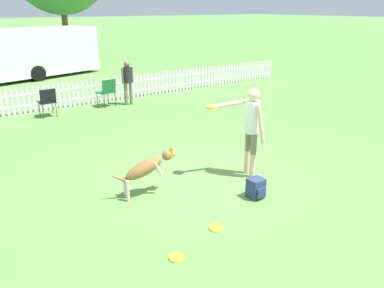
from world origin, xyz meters
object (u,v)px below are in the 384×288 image
at_px(spectator_standing, 128,79).
at_px(equipment_trailer, 37,51).
at_px(frisbee_near_handler, 176,257).
at_px(folding_chair_center, 47,100).
at_px(handler_person, 250,122).
at_px(folding_chair_blue_left, 107,90).
at_px(frisbee_near_dog, 216,228).
at_px(leaping_dog, 146,168).
at_px(backpack_on_grass, 256,188).

xyz_separation_m(spectator_standing, equipment_trailer, (-1.02, 7.41, 0.30)).
bearing_deg(spectator_standing, equipment_trailer, -75.32).
relative_size(frisbee_near_handler, folding_chair_center, 0.25).
relative_size(handler_person, folding_chair_blue_left, 1.89).
relative_size(folding_chair_blue_left, folding_chair_center, 1.06).
height_order(folding_chair_blue_left, spectator_standing, spectator_standing).
height_order(frisbee_near_dog, spectator_standing, spectator_standing).
bearing_deg(equipment_trailer, leaping_dog, -112.04).
height_order(handler_person, folding_chair_blue_left, handler_person).
relative_size(frisbee_near_dog, spectator_standing, 0.15).
xyz_separation_m(leaping_dog, frisbee_near_dog, (0.32, -1.56, -0.51)).
relative_size(leaping_dog, folding_chair_center, 1.39).
relative_size(leaping_dog, spectator_standing, 0.82).
xyz_separation_m(leaping_dog, backpack_on_grass, (1.51, -1.18, -0.34)).
xyz_separation_m(leaping_dog, folding_chair_center, (-0.00, 6.11, 0.00)).
distance_m(leaping_dog, folding_chair_center, 6.11).
relative_size(handler_person, leaping_dog, 1.44).
bearing_deg(backpack_on_grass, spectator_standing, 81.04).
xyz_separation_m(handler_person, folding_chair_blue_left, (-0.07, 6.67, -0.54)).
height_order(backpack_on_grass, folding_chair_center, folding_chair_center).
height_order(frisbee_near_handler, spectator_standing, spectator_standing).
bearing_deg(leaping_dog, frisbee_near_handler, -4.91).
distance_m(handler_person, folding_chair_center, 6.86).
relative_size(folding_chair_blue_left, equipment_trailer, 0.15).
bearing_deg(handler_person, spectator_standing, 6.52).
height_order(handler_person, leaping_dog, handler_person).
bearing_deg(backpack_on_grass, handler_person, 55.46).
height_order(frisbee_near_dog, backpack_on_grass, backpack_on_grass).
relative_size(folding_chair_blue_left, spectator_standing, 0.63).
bearing_deg(frisbee_near_dog, frisbee_near_handler, -164.62).
xyz_separation_m(frisbee_near_handler, frisbee_near_dog, (0.87, 0.24, 0.00)).
bearing_deg(spectator_standing, frisbee_near_handler, 74.80).
height_order(leaping_dog, equipment_trailer, equipment_trailer).
bearing_deg(folding_chair_blue_left, leaping_dog, 61.70).
relative_size(handler_person, backpack_on_grass, 4.96).
relative_size(frisbee_near_dog, backpack_on_grass, 0.61).
bearing_deg(backpack_on_grass, folding_chair_center, 101.69).
distance_m(backpack_on_grass, spectator_standing, 7.41).
distance_m(folding_chair_blue_left, folding_chair_center, 1.96).
height_order(frisbee_near_handler, backpack_on_grass, backpack_on_grass).
bearing_deg(folding_chair_center, backpack_on_grass, 100.79).
xyz_separation_m(folding_chair_blue_left, folding_chair_center, (-1.96, -0.13, -0.03)).
bearing_deg(frisbee_near_handler, folding_chair_blue_left, 72.70).
bearing_deg(frisbee_near_handler, leaping_dog, 73.09).
xyz_separation_m(frisbee_near_dog, folding_chair_blue_left, (1.63, 7.80, 0.54)).
distance_m(spectator_standing, equipment_trailer, 7.48).
bearing_deg(leaping_dog, folding_chair_blue_left, 174.59).
distance_m(handler_person, frisbee_near_dog, 2.32).
relative_size(frisbee_near_dog, folding_chair_center, 0.25).
relative_size(leaping_dog, frisbee_near_handler, 5.66).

